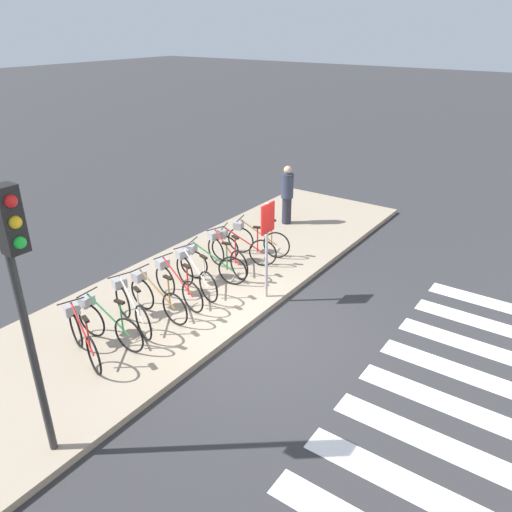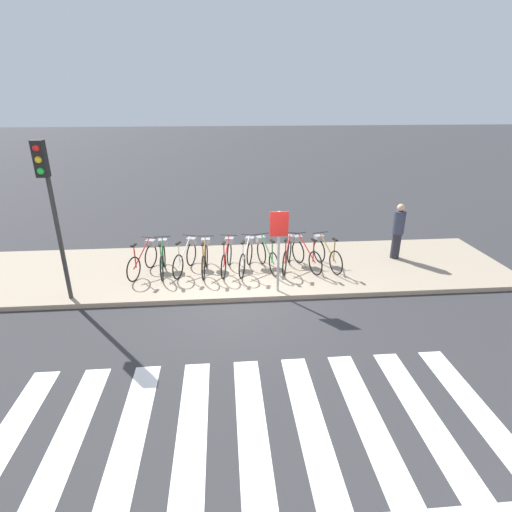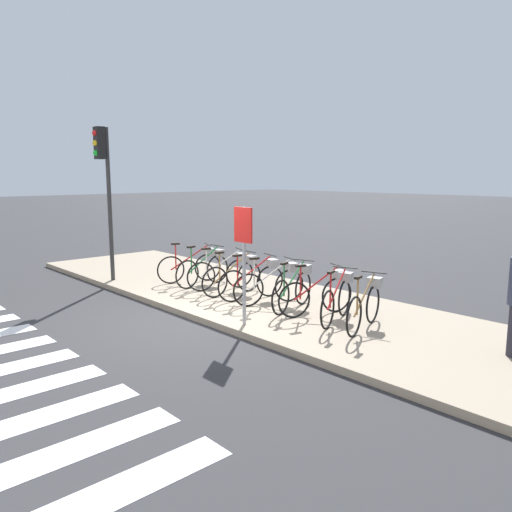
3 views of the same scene
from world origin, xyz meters
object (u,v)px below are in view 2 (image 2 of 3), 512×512
Objects in this scene: parked_bicycle_3 at (205,257)px; parked_bicycle_8 at (305,253)px; parked_bicycle_6 at (266,254)px; parked_bicycle_0 at (144,258)px; traffic_light at (48,190)px; parked_bicycle_7 at (288,253)px; parked_bicycle_4 at (227,256)px; parked_bicycle_2 at (186,256)px; parked_bicycle_1 at (163,257)px; sign_post at (279,238)px; parked_bicycle_5 at (247,255)px; parked_bicycle_9 at (326,252)px; pedestrian at (398,230)px.

parked_bicycle_3 is 1.05× the size of parked_bicycle_8.
parked_bicycle_6 is at bearing 178.48° from parked_bicycle_8.
traffic_light is (-1.55, -1.45, 2.22)m from parked_bicycle_0.
parked_bicycle_3 is 1.04× the size of parked_bicycle_7.
parked_bicycle_7 is at bearing 2.84° from parked_bicycle_4.
parked_bicycle_7 is (2.83, 0.01, 0.00)m from parked_bicycle_2.
traffic_light is at bearing -136.80° from parked_bicycle_0.
parked_bicycle_3 is at bearing -177.45° from parked_bicycle_4.
parked_bicycle_1 is 0.43× the size of traffic_light.
parked_bicycle_0 is at bearing -178.96° from parked_bicycle_7.
parked_bicycle_3 is 0.61m from parked_bicycle_4.
sign_post is at bearing -84.52° from parked_bicycle_6.
parked_bicycle_5 is at bearing -0.49° from parked_bicycle_1.
parked_bicycle_0 and parked_bicycle_6 have the same top height.
parked_bicycle_0 is 3.88m from sign_post.
parked_bicycle_0 is 0.95× the size of parked_bicycle_1.
parked_bicycle_9 is (2.78, 0.01, 0.00)m from parked_bicycle_4.
parked_bicycle_6 is at bearing 178.88° from parked_bicycle_9.
parked_bicycle_2 is (0.63, 0.06, 0.00)m from parked_bicycle_1.
parked_bicycle_1 is (0.50, 0.01, 0.00)m from parked_bicycle_0.
sign_post is at bearing -36.63° from parked_bicycle_3.
parked_bicycle_6 is at bearing 4.27° from parked_bicycle_5.
parked_bicycle_3 is at bearing -2.23° from parked_bicycle_1.
parked_bicycle_2 and parked_bicycle_7 have the same top height.
parked_bicycle_1 is at bearing -174.41° from parked_bicycle_2.
parked_bicycle_6 is at bearing -175.74° from parked_bicycle_7.
parked_bicycle_0 is at bearing -176.63° from parked_bicycle_2.
parked_bicycle_9 is at bearing -4.20° from parked_bicycle_7.
parked_bicycle_3 is 1.03× the size of parked_bicycle_6.
parked_bicycle_8 is 0.98× the size of parked_bicycle_9.
parked_bicycle_2 is at bearing 177.22° from parked_bicycle_5.
parked_bicycle_2 is 0.99× the size of parked_bicycle_6.
parked_bicycle_9 is (3.91, -0.07, 0.00)m from parked_bicycle_2.
parked_bicycle_1 and parked_bicycle_5 have the same top height.
parked_bicycle_0 is 0.41× the size of traffic_light.
sign_post is at bearing -63.75° from parked_bicycle_5.
parked_bicycle_1 is 1.15m from parked_bicycle_3.
parked_bicycle_7 is 1.07m from parked_bicycle_9.
parked_bicycle_6 is (2.85, 0.02, 0.00)m from parked_bicycle_1.
parked_bicycle_0 is at bearing 179.96° from parked_bicycle_8.
parked_bicycle_2 is at bearing 148.05° from sign_post.
sign_post reaches higher than pedestrian.
parked_bicycle_9 is (3.38, 0.03, 0.00)m from parked_bicycle_3.
parked_bicycle_2 is 0.74× the size of sign_post.
parked_bicycle_6 is 1.69m from parked_bicycle_9.
parked_bicycle_3 is 2.79m from parked_bicycle_8.
parked_bicycle_8 is at bearing -1.20° from parked_bicycle_2.
parked_bicycle_0 is 7.32m from pedestrian.
parked_bicycle_1 is at bearing 0.57° from parked_bicycle_0.
parked_bicycle_7 is (2.31, 0.11, 0.00)m from parked_bicycle_3.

